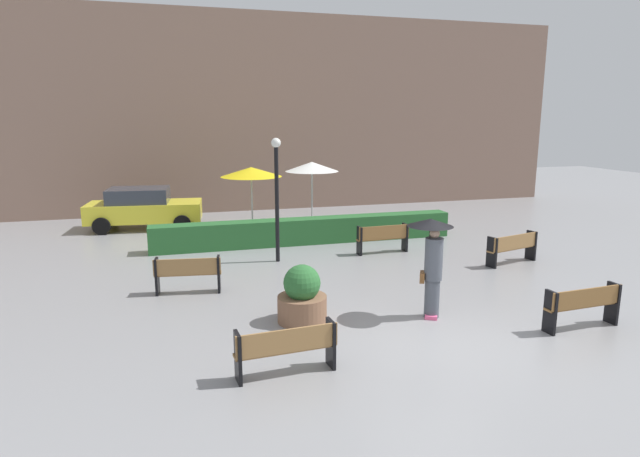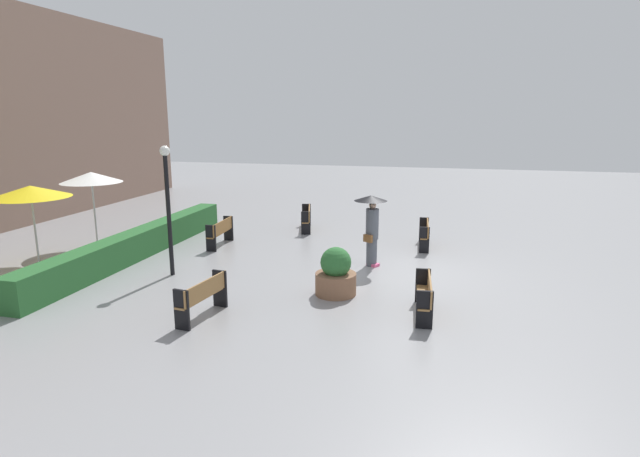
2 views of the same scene
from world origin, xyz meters
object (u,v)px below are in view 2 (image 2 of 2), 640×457
object	(u,v)px
bench_near_right	(425,232)
pedestrian_with_umbrella	(371,221)
bench_far_right	(307,217)
patio_umbrella_white	(91,177)
patio_umbrella_yellow	(30,192)
bench_back_row	(221,231)
bench_far_left	(203,295)
planter_pot	(336,274)
bench_near_left	(426,294)
lamp_post	(168,196)

from	to	relation	value
bench_near_right	pedestrian_with_umbrella	bearing A→B (deg)	150.93
bench_far_right	pedestrian_with_umbrella	world-z (taller)	pedestrian_with_umbrella
bench_near_right	patio_umbrella_white	size ratio (longest dim) A/B	0.67
patio_umbrella_yellow	patio_umbrella_white	world-z (taller)	patio_umbrella_white
pedestrian_with_umbrella	patio_umbrella_white	world-z (taller)	patio_umbrella_white
bench_back_row	pedestrian_with_umbrella	distance (m)	5.55
patio_umbrella_yellow	pedestrian_with_umbrella	bearing A→B (deg)	-76.98
bench_far_left	bench_near_right	size ratio (longest dim) A/B	0.93
bench_far_right	planter_pot	bearing A→B (deg)	-159.25
bench_far_left	bench_back_row	xyz separation A→B (m)	(6.07, 2.33, 0.00)
bench_far_right	patio_umbrella_white	xyz separation A→B (m)	(-4.38, 6.24, 1.87)
bench_near_left	pedestrian_with_umbrella	distance (m)	4.05
bench_back_row	patio_umbrella_yellow	world-z (taller)	patio_umbrella_yellow
lamp_post	patio_umbrella_yellow	xyz separation A→B (m)	(-0.04, 4.46, -0.02)
lamp_post	planter_pot	bearing A→B (deg)	-95.65
planter_pot	lamp_post	size ratio (longest dim) A/B	0.34
bench_near_left	pedestrian_with_umbrella	world-z (taller)	pedestrian_with_umbrella
lamp_post	bench_far_left	bearing A→B (deg)	-139.44
bench_far_right	bench_back_row	world-z (taller)	bench_back_row
bench_back_row	patio_umbrella_white	distance (m)	4.60
bench_back_row	planter_pot	bearing A→B (deg)	-128.37
planter_pot	pedestrian_with_umbrella	bearing A→B (deg)	-10.34
bench_far_right	bench_near_right	distance (m)	4.92
bench_far_right	lamp_post	distance (m)	7.11
bench_far_right	bench_far_left	world-z (taller)	bench_far_left
planter_pot	lamp_post	world-z (taller)	lamp_post
bench_back_row	lamp_post	xyz separation A→B (m)	(-3.38, -0.03, 1.72)
bench_near_left	lamp_post	bearing A→B (deg)	79.49
bench_near_right	patio_umbrella_yellow	distance (m)	12.41
planter_pot	bench_near_left	bearing A→B (deg)	-110.38
bench_near_right	pedestrian_with_umbrella	world-z (taller)	pedestrian_with_umbrella
bench_near_left	bench_back_row	bearing A→B (deg)	56.63
bench_far_left	planter_pot	bearing A→B (deg)	-48.97
bench_far_left	bench_near_right	bearing A→B (deg)	-30.80
bench_back_row	planter_pot	size ratio (longest dim) A/B	1.39
bench_far_right	bench_far_left	distance (m)	9.23
bench_far_right	bench_far_left	bearing A→B (deg)	-179.27
pedestrian_with_umbrella	lamp_post	xyz separation A→B (m)	(-2.22, 5.34, 0.87)
patio_umbrella_yellow	bench_back_row	bearing A→B (deg)	-52.28
patio_umbrella_white	bench_far_left	bearing A→B (deg)	-127.37
bench_near_left	lamp_post	size ratio (longest dim) A/B	0.48
bench_far_right	planter_pot	xyz separation A→B (m)	(-7.02, -2.66, -0.00)
bench_near_left	patio_umbrella_white	world-z (taller)	patio_umbrella_white
bench_far_left	pedestrian_with_umbrella	size ratio (longest dim) A/B	0.75
planter_pot	patio_umbrella_yellow	bearing A→B (deg)	87.33
planter_pot	patio_umbrella_white	size ratio (longest dim) A/B	0.48
bench_near_left	patio_umbrella_white	size ratio (longest dim) A/B	0.67
bench_far_left	pedestrian_with_umbrella	distance (m)	5.83
lamp_post	patio_umbrella_white	bearing A→B (deg)	61.91
pedestrian_with_umbrella	bench_near_right	bearing A→B (deg)	-29.07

